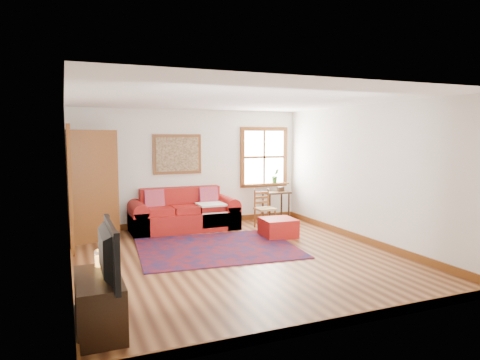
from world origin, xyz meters
name	(u,v)px	position (x,y,z in m)	size (l,w,h in m)	color
ground	(238,257)	(0.00, 0.00, 0.00)	(5.50, 5.50, 0.00)	#492513
room_envelope	(238,155)	(0.00, 0.02, 1.65)	(5.04, 5.54, 2.52)	silver
window	(266,163)	(1.78, 2.70, 1.31)	(1.18, 0.20, 1.38)	white
doorway	(85,185)	(-2.21, 1.78, 1.07)	(0.89, 1.08, 2.14)	black
framed_artwork	(177,154)	(-0.30, 2.71, 1.55)	(1.05, 0.07, 0.85)	brown
persian_rug	(217,248)	(-0.14, 0.64, 0.01)	(2.67, 2.13, 0.02)	#5F0D11
red_leather_sofa	(184,216)	(-0.28, 2.32, 0.28)	(2.19, 0.90, 0.86)	maroon
red_ottoman	(278,228)	(1.24, 1.01, 0.18)	(0.62, 0.62, 0.35)	maroon
side_table	(276,197)	(1.85, 2.31, 0.57)	(0.58, 0.43, 0.69)	black
ladder_back_chair	(264,207)	(1.34, 1.85, 0.44)	(0.40, 0.38, 0.82)	tan
media_cabinet	(99,303)	(-2.26, -1.85, 0.27)	(0.44, 0.99, 0.54)	black
television	(101,253)	(-2.24, -1.99, 0.83)	(1.00, 0.13, 0.57)	black
candle_hurricane	(100,259)	(-2.21, -1.48, 0.63)	(0.12, 0.12, 0.18)	silver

